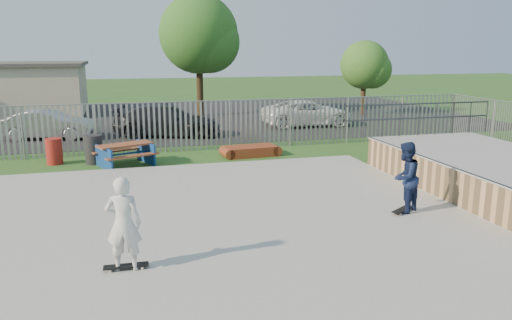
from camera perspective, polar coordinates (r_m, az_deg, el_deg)
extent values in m
plane|color=#30581E|center=(11.45, -11.55, -8.32)|extent=(120.00, 120.00, 0.00)
cube|color=#A3A39E|center=(11.43, -11.57, -7.97)|extent=(15.00, 12.00, 0.15)
cube|color=tan|center=(15.77, 25.03, -1.47)|extent=(4.00, 7.00, 1.05)
cube|color=#9E9E99|center=(15.65, 25.22, 0.46)|extent=(4.05, 7.05, 0.04)
cylinder|color=#383A3F|center=(14.47, 19.17, 0.11)|extent=(0.06, 7.00, 0.06)
cube|color=brown|center=(18.01, -14.75, 1.70)|extent=(2.00, 1.39, 0.06)
cube|color=brown|center=(17.51, -13.90, 0.44)|extent=(1.83, 0.99, 0.05)
cube|color=brown|center=(18.63, -15.45, 1.08)|extent=(1.83, 0.99, 0.05)
cube|color=navy|center=(18.08, -14.69, 0.54)|extent=(2.09, 1.98, 0.77)
cube|color=maroon|center=(19.16, -0.62, 1.04)|extent=(1.97, 1.11, 0.38)
cylinder|color=maroon|center=(19.14, -22.07, 0.93)|extent=(0.56, 0.56, 0.93)
cylinder|color=black|center=(18.72, -18.06, 1.15)|extent=(0.62, 0.62, 1.03)
cube|color=black|center=(29.98, -13.70, 4.56)|extent=(40.00, 18.00, 0.02)
imported|color=#A5A4A9|center=(24.45, -22.64, 3.76)|extent=(4.19, 2.10, 1.32)
imported|color=black|center=(23.76, -10.13, 4.45)|extent=(5.29, 3.22, 1.43)
imported|color=white|center=(26.64, 5.97, 5.36)|extent=(4.88, 2.28, 1.35)
cylinder|color=#382916|center=(30.65, -6.45, 8.91)|extent=(0.40, 0.40, 4.16)
sphere|color=#2D5C1F|center=(30.60, -6.58, 14.11)|extent=(4.66, 4.66, 4.66)
cylinder|color=#412F1A|center=(31.76, 12.14, 7.44)|extent=(0.31, 0.31, 2.62)
sphere|color=#366322|center=(31.66, 12.29, 10.59)|extent=(2.94, 2.94, 2.94)
cube|color=black|center=(12.72, 16.43, -5.42)|extent=(0.78, 0.60, 0.02)
cube|color=black|center=(9.49, -14.62, -11.62)|extent=(0.81, 0.22, 0.02)
imported|color=#152144|center=(12.51, 16.66, -1.92)|extent=(1.06, 1.01, 1.73)
imported|color=silver|center=(9.19, -14.90, -7.06)|extent=(0.70, 0.53, 1.73)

